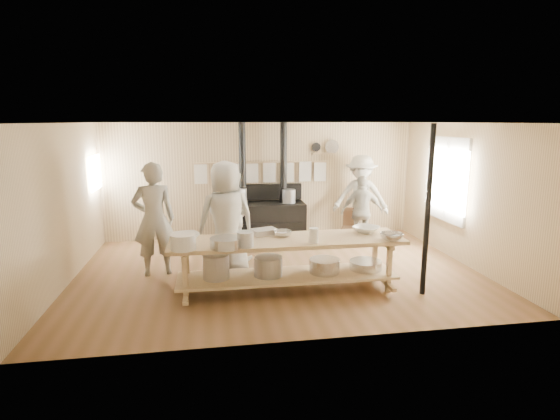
{
  "coord_description": "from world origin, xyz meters",
  "views": [
    {
      "loc": [
        -1.14,
        -7.3,
        2.63
      ],
      "look_at": [
        0.06,
        0.2,
        1.08
      ],
      "focal_mm": 28.0,
      "sensor_mm": 36.0,
      "label": 1
    }
  ],
  "objects": [
    {
      "name": "roasting_pan",
      "position": [
        -0.32,
        -0.57,
        0.89
      ],
      "size": [
        0.45,
        0.36,
        0.09
      ],
      "primitive_type": "cube",
      "rotation": [
        0.0,
        0.0,
        0.31
      ],
      "color": "#B2B2B7",
      "rests_on": "prep_table"
    },
    {
      "name": "bowl_white_a",
      "position": [
        -1.55,
        -0.72,
        0.9
      ],
      "size": [
        0.52,
        0.52,
        0.1
      ],
      "primitive_type": "imported",
      "rotation": [
        0.0,
        0.0,
        0.28
      ],
      "color": "white",
      "rests_on": "prep_table"
    },
    {
      "name": "left_opening",
      "position": [
        -3.45,
        2.0,
        1.6
      ],
      "size": [
        0.0,
        0.9,
        0.9
      ],
      "color": "white",
      "rests_on": "ground"
    },
    {
      "name": "cook_by_window",
      "position": [
        2.18,
        1.95,
        0.95
      ],
      "size": [
        1.4,
        1.13,
        1.89
      ],
      "primitive_type": "imported",
      "rotation": [
        0.0,
        0.0,
        -0.41
      ],
      "color": "#A09D8E",
      "rests_on": "ground"
    },
    {
      "name": "bowl_white_b",
      "position": [
        1.34,
        -0.71,
        0.9
      ],
      "size": [
        0.58,
        0.58,
        0.1
      ],
      "primitive_type": "imported",
      "rotation": [
        0.0,
        0.0,
        2.37
      ],
      "color": "white",
      "rests_on": "prep_table"
    },
    {
      "name": "deep_bowl_enamel",
      "position": [
        -1.55,
        -1.23,
        0.96
      ],
      "size": [
        0.38,
        0.38,
        0.22
      ],
      "primitive_type": "cylinder",
      "rotation": [
        0.0,
        0.0,
        0.08
      ],
      "color": "white",
      "rests_on": "prep_table"
    },
    {
      "name": "back_wall_shelf",
      "position": [
        1.46,
        2.43,
        2.0
      ],
      "size": [
        0.63,
        0.14,
        0.32
      ],
      "color": "#A18A5C",
      "rests_on": "ground"
    },
    {
      "name": "bucket_galv",
      "position": [
        -0.67,
        -1.23,
        0.96
      ],
      "size": [
        0.25,
        0.25,
        0.22
      ],
      "primitive_type": "cylinder",
      "rotation": [
        0.0,
        0.0,
        0.06
      ],
      "color": "gray",
      "rests_on": "prep_table"
    },
    {
      "name": "window_right",
      "position": [
        3.47,
        0.6,
        1.5
      ],
      "size": [
        0.09,
        1.5,
        1.65
      ],
      "color": "beige",
      "rests_on": "ground"
    },
    {
      "name": "cook_right",
      "position": [
        1.98,
        1.29,
        0.76
      ],
      "size": [
        0.91,
        0.42,
        1.52
      ],
      "primitive_type": "imported",
      "rotation": [
        0.0,
        0.0,
        3.09
      ],
      "color": "#A09D8E",
      "rests_on": "ground"
    },
    {
      "name": "pitcher",
      "position": [
        0.35,
        -1.18,
        0.96
      ],
      "size": [
        0.18,
        0.18,
        0.22
      ],
      "primitive_type": "cylinder",
      "rotation": [
        0.0,
        0.0,
        -0.29
      ],
      "color": "white",
      "rests_on": "prep_table"
    },
    {
      "name": "bowl_steel_b",
      "position": [
        1.55,
        -1.23,
        0.9
      ],
      "size": [
        0.4,
        0.4,
        0.11
      ],
      "primitive_type": "imported",
      "rotation": [
        0.0,
        0.0,
        3.31
      ],
      "color": "silver",
      "rests_on": "prep_table"
    },
    {
      "name": "towel_rail",
      "position": [
        -0.0,
        2.4,
        1.55
      ],
      "size": [
        3.0,
        0.04,
        0.47
      ],
      "color": "#A18A5C",
      "rests_on": "ground"
    },
    {
      "name": "stove",
      "position": [
        -0.01,
        2.12,
        0.52
      ],
      "size": [
        1.9,
        0.75,
        2.6
      ],
      "color": "black",
      "rests_on": "ground"
    },
    {
      "name": "room_shell",
      "position": [
        0.0,
        0.0,
        1.62
      ],
      "size": [
        7.0,
        7.0,
        7.0
      ],
      "color": "tan",
      "rests_on": "ground"
    },
    {
      "name": "prep_table",
      "position": [
        -0.01,
        -0.9,
        0.52
      ],
      "size": [
        3.6,
        0.9,
        0.85
      ],
      "color": "#A18A5C",
      "rests_on": "ground"
    },
    {
      "name": "cook_far_left",
      "position": [
        -2.12,
        0.22,
        0.98
      ],
      "size": [
        0.78,
        0.58,
        1.96
      ],
      "primitive_type": "imported",
      "rotation": [
        0.0,
        0.0,
        3.31
      ],
      "color": "#A09D8E",
      "rests_on": "ground"
    },
    {
      "name": "support_post",
      "position": [
        2.05,
        -1.35,
        1.3
      ],
      "size": [
        0.08,
        0.08,
        2.6
      ],
      "primitive_type": "cylinder",
      "color": "black",
      "rests_on": "ground"
    },
    {
      "name": "chair",
      "position": [
        1.8,
        1.45,
        0.23
      ],
      "size": [
        0.49,
        0.49,
        0.79
      ],
      "rotation": [
        0.0,
        0.0,
        -0.43
      ],
      "color": "#543621",
      "rests_on": "ground"
    },
    {
      "name": "mixing_bowl_large",
      "position": [
        -0.95,
        -1.23,
        0.92
      ],
      "size": [
        0.45,
        0.45,
        0.14
      ],
      "primitive_type": "cylinder",
      "rotation": [
        0.0,
        0.0,
        0.0
      ],
      "color": "silver",
      "rests_on": "prep_table"
    },
    {
      "name": "cook_left",
      "position": [
        -0.79,
        0.82,
        0.86
      ],
      "size": [
        0.99,
        0.87,
        1.72
      ],
      "primitive_type": "imported",
      "rotation": [
        0.0,
        0.0,
        2.85
      ],
      "color": "#A09D8E",
      "rests_on": "ground"
    },
    {
      "name": "ground",
      "position": [
        0.0,
        0.0,
        0.0
      ],
      "size": [
        7.0,
        7.0,
        0.0
      ],
      "primitive_type": "plane",
      "color": "brown",
      "rests_on": "ground"
    },
    {
      "name": "bowl_steel_a",
      "position": [
        -0.05,
        -0.76,
        0.9
      ],
      "size": [
        0.4,
        0.4,
        0.09
      ],
      "primitive_type": "imported",
      "rotation": [
        0.0,
        0.0,
        0.54
      ],
      "color": "silver",
      "rests_on": "prep_table"
    },
    {
      "name": "cook_center",
      "position": [
        -0.9,
        -0.04,
        1.0
      ],
      "size": [
        1.09,
        0.84,
        1.99
      ],
      "primitive_type": "imported",
      "rotation": [
        0.0,
        0.0,
        3.37
      ],
      "color": "#A09D8E",
      "rests_on": "ground"
    }
  ]
}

